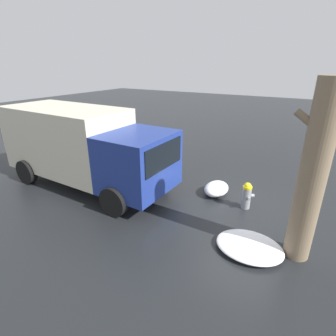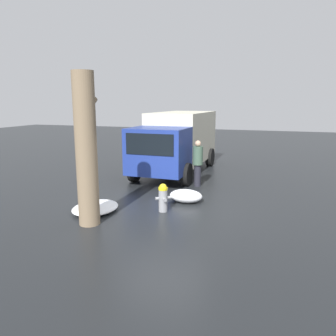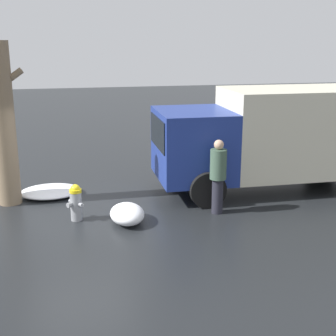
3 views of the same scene
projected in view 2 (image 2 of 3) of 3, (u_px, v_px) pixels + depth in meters
name	position (u px, v px, depth m)	size (l,w,h in m)	color
ground_plane	(163.00, 211.00, 9.77)	(60.00, 60.00, 0.00)	black
fire_hydrant	(163.00, 197.00, 9.68)	(0.39, 0.43, 0.85)	gray
tree_trunk	(86.00, 150.00, 8.38)	(0.84, 0.55, 3.97)	#7F6B51
delivery_truck	(178.00, 140.00, 14.97)	(6.47, 2.58, 2.73)	navy
pedestrian	(198.00, 161.00, 12.53)	(0.39, 0.39, 1.77)	#23232D
snow_pile_by_hydrant	(186.00, 196.00, 10.63)	(0.76, 1.07, 0.41)	white
snow_pile_curbside	(95.00, 208.00, 9.78)	(1.58, 1.28, 0.21)	white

